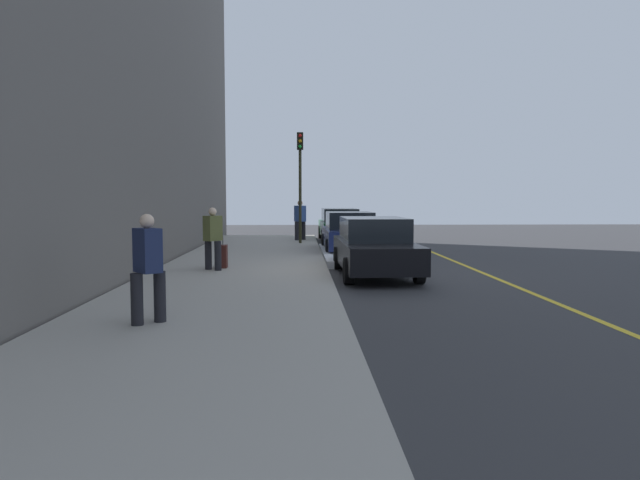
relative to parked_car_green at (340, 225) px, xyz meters
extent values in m
plane|color=#333335|center=(12.15, -0.16, -0.76)|extent=(56.00, 56.00, 0.00)
cube|color=#A39E93|center=(12.15, -3.46, -0.68)|extent=(28.00, 4.60, 0.15)
cube|color=gold|center=(12.15, 3.04, -0.76)|extent=(28.00, 0.14, 0.01)
cube|color=white|center=(7.80, -0.86, -0.65)|extent=(6.45, 0.56, 0.22)
cylinder|color=black|center=(1.53, 0.86, -0.44)|extent=(0.64, 0.23, 0.64)
cylinder|color=black|center=(1.55, -0.82, -0.44)|extent=(0.64, 0.23, 0.64)
cylinder|color=black|center=(-1.42, 0.82, -0.44)|extent=(0.64, 0.23, 0.64)
cylinder|color=black|center=(-1.39, -0.86, -0.44)|extent=(0.64, 0.23, 0.64)
cube|color=#1E512D|center=(0.07, 0.00, -0.17)|extent=(4.78, 1.86, 0.64)
cube|color=black|center=(-0.17, 0.00, 0.45)|extent=(2.49, 1.63, 0.60)
cylinder|color=black|center=(7.84, 0.76, -0.44)|extent=(0.64, 0.23, 0.64)
cylinder|color=black|center=(7.86, -0.92, -0.44)|extent=(0.64, 0.23, 0.64)
cylinder|color=black|center=(5.15, 0.73, -0.44)|extent=(0.64, 0.23, 0.64)
cylinder|color=black|center=(5.17, -0.95, -0.44)|extent=(0.64, 0.23, 0.64)
cube|color=navy|center=(6.51, -0.09, -0.17)|extent=(4.36, 1.85, 0.64)
cube|color=black|center=(6.29, -0.10, 0.45)|extent=(2.27, 1.62, 0.60)
cylinder|color=black|center=(13.85, 0.91, -0.44)|extent=(0.64, 0.23, 0.64)
cylinder|color=black|center=(13.88, -0.77, -0.44)|extent=(0.64, 0.23, 0.64)
cylinder|color=black|center=(10.94, 0.86, -0.44)|extent=(0.64, 0.23, 0.64)
cylinder|color=black|center=(10.97, -0.82, -0.44)|extent=(0.64, 0.23, 0.64)
cube|color=black|center=(12.41, 0.04, -0.17)|extent=(4.73, 1.88, 0.64)
cube|color=black|center=(12.17, 0.04, 0.45)|extent=(2.47, 1.64, 0.60)
cylinder|color=black|center=(18.83, -4.34, -0.22)|extent=(0.18, 0.18, 0.77)
cylinder|color=black|center=(18.61, -4.05, -0.22)|extent=(0.18, 0.18, 0.77)
cube|color=#1E284C|center=(18.72, -4.19, 0.50)|extent=(0.52, 0.50, 0.66)
sphere|color=beige|center=(18.72, -4.19, 0.93)|extent=(0.21, 0.21, 0.21)
cylinder|color=black|center=(12.35, -4.04, -0.23)|extent=(0.18, 0.18, 0.77)
cylinder|color=black|center=(12.13, -4.32, -0.23)|extent=(0.18, 0.18, 0.77)
cube|color=brown|center=(12.24, -4.18, 0.48)|extent=(0.52, 0.49, 0.65)
sphere|color=beige|center=(12.24, -4.18, 0.92)|extent=(0.21, 0.21, 0.21)
cylinder|color=black|center=(1.45, -1.74, -0.20)|extent=(0.19, 0.19, 0.83)
cylinder|color=black|center=(1.71, -2.03, -0.20)|extent=(0.19, 0.19, 0.83)
cube|color=#335193|center=(1.58, -1.88, 0.57)|extent=(0.55, 0.54, 0.70)
sphere|color=tan|center=(1.58, -1.88, 1.03)|extent=(0.23, 0.23, 0.23)
cylinder|color=#2D2D19|center=(3.28, -1.88, 1.31)|extent=(0.12, 0.12, 3.85)
cube|color=black|center=(3.28, -1.88, 3.59)|extent=(0.26, 0.26, 0.70)
sphere|color=red|center=(3.43, -1.88, 3.80)|extent=(0.14, 0.14, 0.14)
sphere|color=orange|center=(3.43, -1.88, 3.58)|extent=(0.14, 0.14, 0.14)
sphere|color=green|center=(3.43, -1.88, 3.36)|extent=(0.14, 0.14, 0.14)
cube|color=#471E19|center=(11.75, -3.98, -0.30)|extent=(0.34, 0.22, 0.62)
cylinder|color=#4C4C4C|center=(11.75, -3.98, 0.19)|extent=(0.03, 0.03, 0.36)
camera|label=1|loc=(27.48, -1.93, 1.28)|focal=32.79mm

